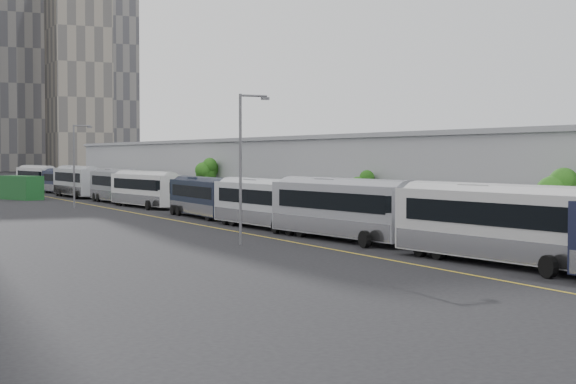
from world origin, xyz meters
TOP-DOWN VIEW (x-y plane):
  - sidewalk at (9.00, 55.00)m, footprint 10.00×170.00m
  - lane_line at (-1.50, 55.00)m, footprint 0.12×160.00m
  - depot at (12.99, 55.00)m, footprint 12.45×160.40m
  - bus_2 at (2.29, 32.69)m, footprint 4.12×14.15m
  - bus_3 at (2.03, 48.51)m, footprint 4.04×13.95m
  - bus_4 at (1.71, 60.15)m, footprint 3.25×12.90m
  - bus_5 at (2.08, 74.08)m, footprint 2.92×12.34m
  - bus_6 at (2.35, 91.59)m, footprint 3.94×13.28m
  - bus_7 at (2.33, 102.31)m, footprint 2.98×13.43m
  - bus_8 at (1.77, 119.07)m, footprint 3.20×14.03m
  - bus_9 at (2.52, 130.78)m, footprint 3.27×12.25m
  - bus_10 at (1.62, 143.99)m, footprint 3.93×13.46m
  - tree_1 at (5.65, 32.71)m, footprint 2.30×2.30m
  - tree_2 at (6.03, 53.16)m, footprint 1.54×1.54m
  - tree_3 at (5.78, 82.92)m, footprint 2.04×2.04m
  - street_lamp_near at (-5.00, 48.85)m, footprint 2.04×0.22m
  - street_lamp_far at (-4.44, 94.22)m, footprint 2.04×0.22m
  - shipping_container at (-6.05, 115.75)m, footprint 4.63×6.82m
  - suv at (-2.99, 133.35)m, footprint 3.40×6.06m

SIDE VIEW (x-z plane):
  - lane_line at x=-1.50m, z-range 0.00..0.02m
  - sidewalk at x=9.00m, z-range 0.00..0.12m
  - suv at x=-2.99m, z-range 0.00..1.60m
  - shipping_container at x=-6.05m, z-range 0.00..2.97m
  - bus_9 at x=2.52m, z-range -0.28..3.26m
  - bus_5 at x=2.08m, z-range -0.28..3.30m
  - bus_4 at x=1.71m, z-range -0.29..3.44m
  - bus_6 at x=2.35m, z-range -0.30..3.53m
  - bus_10 at x=1.62m, z-range -0.30..3.58m
  - bus_7 at x=2.33m, z-range -0.30..3.61m
  - bus_3 at x=2.03m, z-range -0.31..3.71m
  - bus_2 at x=2.29m, z-range -0.32..3.76m
  - bus_8 at x=1.77m, z-range -0.32..3.76m
  - tree_2 at x=6.03m, z-range 1.22..5.31m
  - depot at x=12.99m, z-range -0.09..7.11m
  - tree_1 at x=5.65m, z-range 1.20..5.94m
  - tree_3 at x=5.78m, z-range 1.45..6.47m
  - street_lamp_far at x=-4.44m, z-range 0.69..9.43m
  - street_lamp_near at x=-5.00m, z-range 0.70..10.08m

